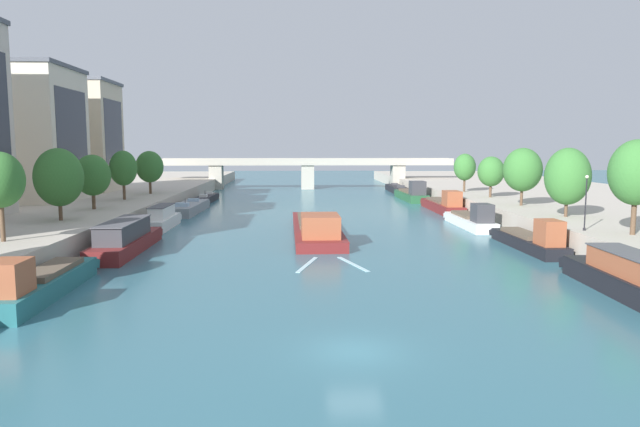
{
  "coord_description": "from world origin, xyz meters",
  "views": [
    {
      "loc": [
        -2.64,
        -24.89,
        9.25
      ],
      "look_at": [
        0.0,
        36.96,
        2.01
      ],
      "focal_mm": 31.96,
      "sensor_mm": 36.0,
      "label": 1
    }
  ],
  "objects_px": {
    "moored_boat_left_gap_after": "(207,198)",
    "moored_boat_right_far": "(471,220)",
    "moored_boat_right_second": "(443,205)",
    "tree_left_by_lamp": "(123,168)",
    "tree_right_nearest": "(523,170)",
    "tree_right_second": "(465,167)",
    "tree_right_midway": "(491,172)",
    "lamppost_right_bank": "(586,200)",
    "moored_boat_left_midway": "(189,208)",
    "moored_boat_right_downstream": "(412,194)",
    "tree_right_end_of_row": "(636,173)",
    "moored_boat_left_far": "(40,283)",
    "barge_midriver": "(316,227)",
    "tree_left_third": "(150,167)",
    "moored_boat_left_lone": "(126,239)",
    "tree_left_second": "(59,177)",
    "moored_boat_right_lone": "(630,278)",
    "moored_boat_right_midway": "(531,240)",
    "moored_boat_right_near": "(397,189)",
    "tree_right_past_mid": "(568,176)",
    "tree_left_far": "(0,180)",
    "tree_left_nearest": "(93,175)",
    "bridge_far": "(308,169)",
    "moored_boat_left_downstream": "(163,219)"
  },
  "relations": [
    {
      "from": "moored_boat_right_midway",
      "to": "tree_right_past_mid",
      "type": "distance_m",
      "value": 9.57
    },
    {
      "from": "tree_left_second",
      "to": "bridge_far",
      "type": "distance_m",
      "value": 76.17
    },
    {
      "from": "moored_boat_left_midway",
      "to": "moored_boat_left_gap_after",
      "type": "height_order",
      "value": "moored_boat_left_midway"
    },
    {
      "from": "tree_left_by_lamp",
      "to": "moored_boat_left_midway",
      "type": "bearing_deg",
      "value": 34.47
    },
    {
      "from": "moored_boat_right_midway",
      "to": "moored_boat_left_gap_after",
      "type": "bearing_deg",
      "value": 127.34
    },
    {
      "from": "moored_boat_left_lone",
      "to": "moored_boat_left_downstream",
      "type": "bearing_deg",
      "value": 90.65
    },
    {
      "from": "lamppost_right_bank",
      "to": "moored_boat_left_far",
      "type": "bearing_deg",
      "value": -164.6
    },
    {
      "from": "tree_right_nearest",
      "to": "tree_right_second",
      "type": "relative_size",
      "value": 1.16
    },
    {
      "from": "moored_boat_right_second",
      "to": "tree_left_by_lamp",
      "type": "distance_m",
      "value": 44.44
    },
    {
      "from": "moored_boat_right_lone",
      "to": "tree_right_second",
      "type": "bearing_deg",
      "value": 84.18
    },
    {
      "from": "moored_boat_right_far",
      "to": "tree_right_second",
      "type": "distance_m",
      "value": 24.08
    },
    {
      "from": "tree_right_nearest",
      "to": "lamppost_right_bank",
      "type": "bearing_deg",
      "value": -97.8
    },
    {
      "from": "moored_boat_left_gap_after",
      "to": "moored_boat_right_second",
      "type": "bearing_deg",
      "value": -24.89
    },
    {
      "from": "barge_midriver",
      "to": "moored_boat_left_midway",
      "type": "relative_size",
      "value": 1.6
    },
    {
      "from": "moored_boat_left_far",
      "to": "moored_boat_left_gap_after",
      "type": "xyz_separation_m",
      "value": [
        0.62,
        62.5,
        -0.39
      ]
    },
    {
      "from": "moored_boat_left_gap_after",
      "to": "moored_boat_right_lone",
      "type": "bearing_deg",
      "value": -60.66
    },
    {
      "from": "moored_boat_right_far",
      "to": "moored_boat_right_downstream",
      "type": "relative_size",
      "value": 0.86
    },
    {
      "from": "tree_right_midway",
      "to": "tree_right_second",
      "type": "relative_size",
      "value": 0.95
    },
    {
      "from": "moored_boat_right_lone",
      "to": "moored_boat_right_midway",
      "type": "relative_size",
      "value": 1.08
    },
    {
      "from": "moored_boat_left_gap_after",
      "to": "moored_boat_right_far",
      "type": "bearing_deg",
      "value": -43.0
    },
    {
      "from": "moored_boat_right_near",
      "to": "tree_left_third",
      "type": "distance_m",
      "value": 52.99
    },
    {
      "from": "moored_boat_left_gap_after",
      "to": "tree_left_by_lamp",
      "type": "height_order",
      "value": "tree_left_by_lamp"
    },
    {
      "from": "moored_boat_left_lone",
      "to": "tree_left_second",
      "type": "bearing_deg",
      "value": 150.44
    },
    {
      "from": "tree_left_by_lamp",
      "to": "moored_boat_right_lone",
      "type": "bearing_deg",
      "value": -44.23
    },
    {
      "from": "moored_boat_left_gap_after",
      "to": "tree_left_far",
      "type": "height_order",
      "value": "tree_left_far"
    },
    {
      "from": "moored_boat_left_far",
      "to": "tree_right_midway",
      "type": "bearing_deg",
      "value": 44.85
    },
    {
      "from": "moored_boat_right_near",
      "to": "tree_left_second",
      "type": "xyz_separation_m",
      "value": [
        -43.17,
        -62.13,
        5.78
      ]
    },
    {
      "from": "moored_boat_right_downstream",
      "to": "tree_left_by_lamp",
      "type": "bearing_deg",
      "value": -152.24
    },
    {
      "from": "moored_boat_left_far",
      "to": "moored_boat_right_lone",
      "type": "bearing_deg",
      "value": -1.96
    },
    {
      "from": "moored_boat_right_far",
      "to": "tree_left_second",
      "type": "xyz_separation_m",
      "value": [
        -42.56,
        -9.97,
        5.51
      ]
    },
    {
      "from": "tree_left_third",
      "to": "tree_right_end_of_row",
      "type": "height_order",
      "value": "tree_right_end_of_row"
    },
    {
      "from": "tree_right_second",
      "to": "tree_right_nearest",
      "type": "bearing_deg",
      "value": -88.32
    },
    {
      "from": "moored_boat_left_far",
      "to": "tree_left_third",
      "type": "xyz_separation_m",
      "value": [
        -5.91,
        50.56,
        5.39
      ]
    },
    {
      "from": "moored_boat_right_lone",
      "to": "tree_left_second",
      "type": "xyz_separation_m",
      "value": [
        -42.99,
        20.77,
        5.26
      ]
    },
    {
      "from": "lamppost_right_bank",
      "to": "moored_boat_left_gap_after",
      "type": "bearing_deg",
      "value": 127.19
    },
    {
      "from": "moored_boat_right_downstream",
      "to": "tree_right_second",
      "type": "relative_size",
      "value": 2.64
    },
    {
      "from": "moored_boat_left_midway",
      "to": "moored_boat_right_far",
      "type": "height_order",
      "value": "moored_boat_right_far"
    },
    {
      "from": "tree_left_second",
      "to": "tree_right_nearest",
      "type": "relative_size",
      "value": 1.0
    },
    {
      "from": "moored_boat_left_downstream",
      "to": "tree_right_midway",
      "type": "bearing_deg",
      "value": 15.97
    },
    {
      "from": "tree_right_second",
      "to": "tree_right_past_mid",
      "type": "bearing_deg",
      "value": -88.65
    },
    {
      "from": "tree_right_second",
      "to": "barge_midriver",
      "type": "bearing_deg",
      "value": -130.64
    },
    {
      "from": "moored_boat_left_far",
      "to": "moored_boat_right_lone",
      "type": "height_order",
      "value": "moored_boat_left_far"
    },
    {
      "from": "barge_midriver",
      "to": "tree_right_midway",
      "type": "relative_size",
      "value": 4.43
    },
    {
      "from": "tree_right_end_of_row",
      "to": "moored_boat_left_midway",
      "type": "bearing_deg",
      "value": 138.06
    },
    {
      "from": "moored_boat_left_midway",
      "to": "tree_left_nearest",
      "type": "bearing_deg",
      "value": -114.03
    },
    {
      "from": "moored_boat_right_downstream",
      "to": "tree_right_midway",
      "type": "bearing_deg",
      "value": -72.72
    },
    {
      "from": "barge_midriver",
      "to": "tree_left_by_lamp",
      "type": "relative_size",
      "value": 3.86
    },
    {
      "from": "moored_boat_left_lone",
      "to": "tree_right_end_of_row",
      "type": "bearing_deg",
      "value": -9.35
    },
    {
      "from": "tree_right_end_of_row",
      "to": "tree_right_midway",
      "type": "bearing_deg",
      "value": 89.62
    },
    {
      "from": "tree_left_nearest",
      "to": "tree_right_midway",
      "type": "height_order",
      "value": "tree_left_nearest"
    }
  ]
}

